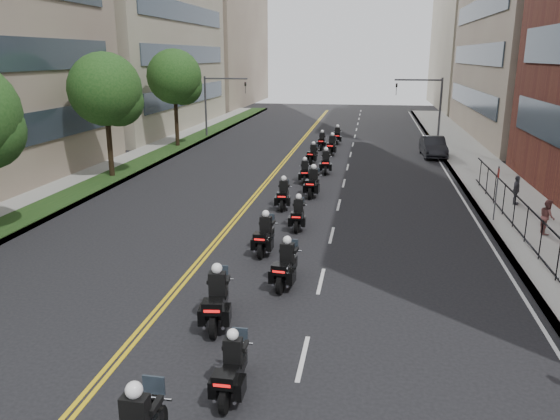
{
  "coord_description": "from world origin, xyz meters",
  "views": [
    {
      "loc": [
        4.64,
        -7.27,
        7.44
      ],
      "look_at": [
        1.4,
        12.28,
        1.8
      ],
      "focal_mm": 35.0,
      "sensor_mm": 36.0,
      "label": 1
    }
  ],
  "objects_px": {
    "motorcycle_5": "(298,215)",
    "motorcycle_13": "(337,136)",
    "motorcycle_11": "(332,146)",
    "motorcycle_1": "(232,370)",
    "pedestrian_c": "(516,190)",
    "motorcycle_8": "(305,173)",
    "motorcycle_12": "(322,142)",
    "pedestrian_b": "(547,217)",
    "motorcycle_7": "(313,184)",
    "motorcycle_3": "(286,266)",
    "motorcycle_2": "(217,301)",
    "parked_sedan": "(433,147)",
    "motorcycle_9": "(326,163)",
    "motorcycle_10": "(313,155)",
    "motorcycle_4": "(265,236)",
    "motorcycle_6": "(283,196)"
  },
  "relations": [
    {
      "from": "motorcycle_5",
      "to": "motorcycle_13",
      "type": "relative_size",
      "value": 0.94
    },
    {
      "from": "pedestrian_b",
      "to": "motorcycle_4",
      "type": "bearing_deg",
      "value": 109.94
    },
    {
      "from": "motorcycle_1",
      "to": "pedestrian_b",
      "type": "relative_size",
      "value": 1.44
    },
    {
      "from": "pedestrian_b",
      "to": "motorcycle_10",
      "type": "bearing_deg",
      "value": 39.22
    },
    {
      "from": "motorcycle_10",
      "to": "motorcycle_11",
      "type": "distance_m",
      "value": 3.63
    },
    {
      "from": "motorcycle_1",
      "to": "motorcycle_12",
      "type": "xyz_separation_m",
      "value": [
        -1.05,
        33.85,
        0.01
      ]
    },
    {
      "from": "motorcycle_1",
      "to": "motorcycle_11",
      "type": "relative_size",
      "value": 0.91
    },
    {
      "from": "motorcycle_10",
      "to": "parked_sedan",
      "type": "relative_size",
      "value": 0.45
    },
    {
      "from": "motorcycle_9",
      "to": "pedestrian_c",
      "type": "distance_m",
      "value": 12.18
    },
    {
      "from": "motorcycle_1",
      "to": "motorcycle_3",
      "type": "bearing_deg",
      "value": 87.51
    },
    {
      "from": "motorcycle_8",
      "to": "motorcycle_5",
      "type": "bearing_deg",
      "value": -90.96
    },
    {
      "from": "motorcycle_3",
      "to": "motorcycle_10",
      "type": "xyz_separation_m",
      "value": [
        -1.41,
        21.62,
        -0.06
      ]
    },
    {
      "from": "motorcycle_6",
      "to": "pedestrian_c",
      "type": "bearing_deg",
      "value": 6.76
    },
    {
      "from": "motorcycle_7",
      "to": "motorcycle_8",
      "type": "xyz_separation_m",
      "value": [
        -0.84,
        3.2,
        -0.08
      ]
    },
    {
      "from": "motorcycle_2",
      "to": "parked_sedan",
      "type": "distance_m",
      "value": 30.1
    },
    {
      "from": "motorcycle_6",
      "to": "motorcycle_12",
      "type": "relative_size",
      "value": 1.04
    },
    {
      "from": "motorcycle_5",
      "to": "motorcycle_8",
      "type": "distance_m",
      "value": 9.16
    },
    {
      "from": "motorcycle_6",
      "to": "motorcycle_9",
      "type": "relative_size",
      "value": 0.96
    },
    {
      "from": "motorcycle_11",
      "to": "motorcycle_12",
      "type": "xyz_separation_m",
      "value": [
        -1.01,
        2.52,
        -0.06
      ]
    },
    {
      "from": "motorcycle_3",
      "to": "parked_sedan",
      "type": "relative_size",
      "value": 0.5
    },
    {
      "from": "motorcycle_7",
      "to": "motorcycle_13",
      "type": "height_order",
      "value": "motorcycle_7"
    },
    {
      "from": "motorcycle_4",
      "to": "motorcycle_10",
      "type": "xyz_separation_m",
      "value": [
        -0.12,
        18.63,
        -0.06
      ]
    },
    {
      "from": "motorcycle_11",
      "to": "pedestrian_c",
      "type": "relative_size",
      "value": 1.58
    },
    {
      "from": "motorcycle_10",
      "to": "pedestrian_c",
      "type": "xyz_separation_m",
      "value": [
        11.37,
        -10.08,
        0.28
      ]
    },
    {
      "from": "motorcycle_1",
      "to": "pedestrian_b",
      "type": "distance_m",
      "value": 16.66
    },
    {
      "from": "motorcycle_11",
      "to": "pedestrian_b",
      "type": "bearing_deg",
      "value": -55.71
    },
    {
      "from": "motorcycle_8",
      "to": "motorcycle_12",
      "type": "relative_size",
      "value": 0.97
    },
    {
      "from": "motorcycle_7",
      "to": "pedestrian_c",
      "type": "relative_size",
      "value": 1.6
    },
    {
      "from": "motorcycle_5",
      "to": "motorcycle_13",
      "type": "xyz_separation_m",
      "value": [
        0.17,
        24.47,
        0.04
      ]
    },
    {
      "from": "motorcycle_7",
      "to": "motorcycle_2",
      "type": "bearing_deg",
      "value": -90.1
    },
    {
      "from": "motorcycle_2",
      "to": "motorcycle_4",
      "type": "xyz_separation_m",
      "value": [
        0.21,
        6.06,
        -0.05
      ]
    },
    {
      "from": "motorcycle_1",
      "to": "motorcycle_5",
      "type": "distance_m",
      "value": 12.47
    },
    {
      "from": "motorcycle_3",
      "to": "motorcycle_8",
      "type": "bearing_deg",
      "value": 100.51
    },
    {
      "from": "motorcycle_6",
      "to": "motorcycle_11",
      "type": "bearing_deg",
      "value": 81.87
    },
    {
      "from": "motorcycle_4",
      "to": "motorcycle_11",
      "type": "xyz_separation_m",
      "value": [
        0.99,
        22.08,
        0.02
      ]
    },
    {
      "from": "motorcycle_2",
      "to": "motorcycle_11",
      "type": "distance_m",
      "value": 28.17
    },
    {
      "from": "motorcycle_1",
      "to": "motorcycle_11",
      "type": "bearing_deg",
      "value": 89.98
    },
    {
      "from": "motorcycle_9",
      "to": "motorcycle_12",
      "type": "xyz_separation_m",
      "value": [
        -1.1,
        9.35,
        -0.05
      ]
    },
    {
      "from": "motorcycle_7",
      "to": "motorcycle_9",
      "type": "distance_m",
      "value": 6.11
    },
    {
      "from": "motorcycle_5",
      "to": "motorcycle_12",
      "type": "relative_size",
      "value": 0.99
    },
    {
      "from": "motorcycle_4",
      "to": "motorcycle_13",
      "type": "bearing_deg",
      "value": 90.01
    },
    {
      "from": "motorcycle_5",
      "to": "pedestrian_b",
      "type": "relative_size",
      "value": 1.43
    },
    {
      "from": "pedestrian_c",
      "to": "motorcycle_4",
      "type": "bearing_deg",
      "value": 148.51
    },
    {
      "from": "motorcycle_1",
      "to": "motorcycle_9",
      "type": "xyz_separation_m",
      "value": [
        0.06,
        24.5,
        0.05
      ]
    },
    {
      "from": "motorcycle_7",
      "to": "pedestrian_b",
      "type": "height_order",
      "value": "motorcycle_7"
    },
    {
      "from": "motorcycle_3",
      "to": "motorcycle_6",
      "type": "xyz_separation_m",
      "value": [
        -1.6,
        9.47,
        -0.02
      ]
    },
    {
      "from": "motorcycle_5",
      "to": "pedestrian_b",
      "type": "height_order",
      "value": "pedestrian_b"
    },
    {
      "from": "motorcycle_11",
      "to": "motorcycle_1",
      "type": "bearing_deg",
      "value": -85.25
    },
    {
      "from": "motorcycle_3",
      "to": "motorcycle_10",
      "type": "relative_size",
      "value": 1.11
    },
    {
      "from": "motorcycle_7",
      "to": "parked_sedan",
      "type": "height_order",
      "value": "motorcycle_7"
    }
  ]
}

